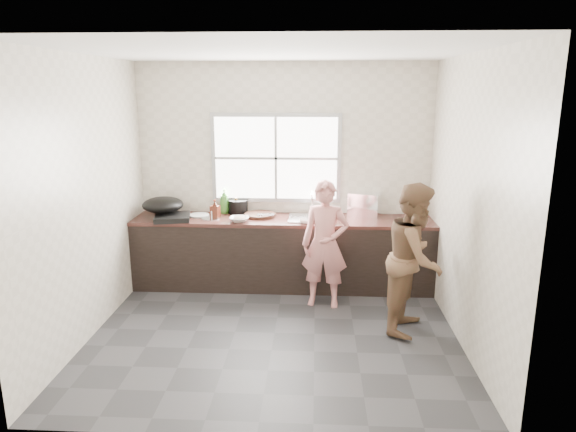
# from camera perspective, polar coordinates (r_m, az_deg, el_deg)

# --- Properties ---
(floor) EXTENTS (3.60, 3.20, 0.01)m
(floor) POSITION_cam_1_polar(r_m,az_deg,el_deg) (5.28, -1.51, -12.90)
(floor) COLOR #2C2C2F
(floor) RESTS_ON ground
(ceiling) EXTENTS (3.60, 3.20, 0.01)m
(ceiling) POSITION_cam_1_polar(r_m,az_deg,el_deg) (4.72, -1.73, 17.88)
(ceiling) COLOR silver
(ceiling) RESTS_ON wall_back
(wall_back) EXTENTS (3.60, 0.01, 2.70)m
(wall_back) POSITION_cam_1_polar(r_m,az_deg,el_deg) (6.40, -0.43, 4.69)
(wall_back) COLOR beige
(wall_back) RESTS_ON ground
(wall_left) EXTENTS (0.01, 3.20, 2.70)m
(wall_left) POSITION_cam_1_polar(r_m,az_deg,el_deg) (5.29, -21.51, 1.73)
(wall_left) COLOR silver
(wall_left) RESTS_ON ground
(wall_right) EXTENTS (0.01, 3.20, 2.70)m
(wall_right) POSITION_cam_1_polar(r_m,az_deg,el_deg) (5.01, 19.43, 1.28)
(wall_right) COLOR beige
(wall_right) RESTS_ON ground
(wall_front) EXTENTS (3.60, 0.01, 2.70)m
(wall_front) POSITION_cam_1_polar(r_m,az_deg,el_deg) (3.28, -3.92, -4.39)
(wall_front) COLOR beige
(wall_front) RESTS_ON ground
(cabinet) EXTENTS (3.60, 0.62, 0.82)m
(cabinet) POSITION_cam_1_polar(r_m,az_deg,el_deg) (6.32, -0.59, -4.23)
(cabinet) COLOR black
(cabinet) RESTS_ON floor
(countertop) EXTENTS (3.60, 0.64, 0.04)m
(countertop) POSITION_cam_1_polar(r_m,az_deg,el_deg) (6.20, -0.60, -0.45)
(countertop) COLOR #371B16
(countertop) RESTS_ON cabinet
(sink) EXTENTS (0.55, 0.45, 0.02)m
(sink) POSITION_cam_1_polar(r_m,az_deg,el_deg) (6.18, 2.64, -0.26)
(sink) COLOR silver
(sink) RESTS_ON countertop
(faucet) EXTENTS (0.02, 0.02, 0.30)m
(faucet) POSITION_cam_1_polar(r_m,az_deg,el_deg) (6.34, 2.68, 1.45)
(faucet) COLOR silver
(faucet) RESTS_ON countertop
(window_frame) EXTENTS (1.60, 0.05, 1.10)m
(window_frame) POSITION_cam_1_polar(r_m,az_deg,el_deg) (6.36, -1.34, 6.45)
(window_frame) COLOR #9EA0A5
(window_frame) RESTS_ON wall_back
(window_glazing) EXTENTS (1.50, 0.01, 1.00)m
(window_glazing) POSITION_cam_1_polar(r_m,az_deg,el_deg) (6.34, -1.36, 6.42)
(window_glazing) COLOR white
(window_glazing) RESTS_ON window_frame
(woman) EXTENTS (0.53, 0.38, 1.33)m
(woman) POSITION_cam_1_polar(r_m,az_deg,el_deg) (5.70, 4.13, -3.61)
(woman) COLOR #D58380
(woman) RESTS_ON floor
(person_side) EXTENTS (0.80, 0.89, 1.51)m
(person_side) POSITION_cam_1_polar(r_m,az_deg,el_deg) (5.24, 13.93, -4.56)
(person_side) COLOR brown
(person_side) RESTS_ON floor
(cutting_board) EXTENTS (0.44, 0.44, 0.04)m
(cutting_board) POSITION_cam_1_polar(r_m,az_deg,el_deg) (6.29, -3.13, 0.12)
(cutting_board) COLOR black
(cutting_board) RESTS_ON countertop
(cleaver) EXTENTS (0.21, 0.12, 0.01)m
(cleaver) POSITION_cam_1_polar(r_m,az_deg,el_deg) (6.20, -2.53, 0.15)
(cleaver) COLOR #B7B9BE
(cleaver) RESTS_ON cutting_board
(bowl_mince) EXTENTS (0.24, 0.24, 0.06)m
(bowl_mince) POSITION_cam_1_polar(r_m,az_deg,el_deg) (6.06, -5.42, -0.36)
(bowl_mince) COLOR silver
(bowl_mince) RESTS_ON countertop
(bowl_crabs) EXTENTS (0.22, 0.22, 0.05)m
(bowl_crabs) POSITION_cam_1_polar(r_m,az_deg,el_deg) (6.13, 4.19, -0.20)
(bowl_crabs) COLOR white
(bowl_crabs) RESTS_ON countertop
(bowl_held) EXTENTS (0.23, 0.23, 0.06)m
(bowl_held) POSITION_cam_1_polar(r_m,az_deg,el_deg) (5.97, 1.97, -0.53)
(bowl_held) COLOR silver
(bowl_held) RESTS_ON countertop
(black_pot) EXTENTS (0.26, 0.26, 0.17)m
(black_pot) POSITION_cam_1_polar(r_m,az_deg,el_deg) (6.45, -5.54, 1.04)
(black_pot) COLOR black
(black_pot) RESTS_ON countertop
(plate_food) EXTENTS (0.32, 0.32, 0.02)m
(plate_food) POSITION_cam_1_polar(r_m,az_deg,el_deg) (6.40, -9.85, 0.09)
(plate_food) COLOR silver
(plate_food) RESTS_ON countertop
(bottle_green) EXTENTS (0.16, 0.16, 0.32)m
(bottle_green) POSITION_cam_1_polar(r_m,az_deg,el_deg) (6.47, -7.08, 1.68)
(bottle_green) COLOR #367A28
(bottle_green) RESTS_ON countertop
(bottle_brown_tall) EXTENTS (0.11, 0.11, 0.21)m
(bottle_brown_tall) POSITION_cam_1_polar(r_m,az_deg,el_deg) (6.25, -8.11, 0.72)
(bottle_brown_tall) COLOR #441B11
(bottle_brown_tall) RESTS_ON countertop
(bottle_brown_short) EXTENTS (0.16, 0.16, 0.18)m
(bottle_brown_short) POSITION_cam_1_polar(r_m,az_deg,el_deg) (6.46, -5.81, 1.09)
(bottle_brown_short) COLOR #513614
(bottle_brown_short) RESTS_ON countertop
(glass_jar) EXTENTS (0.07, 0.07, 0.10)m
(glass_jar) POSITION_cam_1_polar(r_m,az_deg,el_deg) (6.26, -8.37, 0.19)
(glass_jar) COLOR silver
(glass_jar) RESTS_ON countertop
(burner) EXTENTS (0.48, 0.48, 0.06)m
(burner) POSITION_cam_1_polar(r_m,az_deg,el_deg) (6.27, -12.72, -0.14)
(burner) COLOR black
(burner) RESTS_ON countertop
(wok) EXTENTS (0.56, 0.56, 0.19)m
(wok) POSITION_cam_1_polar(r_m,az_deg,el_deg) (6.40, -13.73, 1.22)
(wok) COLOR black
(wok) RESTS_ON burner
(dish_rack) EXTENTS (0.44, 0.37, 0.28)m
(dish_rack) POSITION_cam_1_polar(r_m,az_deg,el_deg) (6.40, 8.52, 1.34)
(dish_rack) COLOR white
(dish_rack) RESTS_ON countertop
(pot_lid_left) EXTENTS (0.28, 0.28, 0.01)m
(pot_lid_left) POSITION_cam_1_polar(r_m,az_deg,el_deg) (6.31, -12.68, -0.29)
(pot_lid_left) COLOR silver
(pot_lid_left) RESTS_ON countertop
(pot_lid_right) EXTENTS (0.28, 0.28, 0.01)m
(pot_lid_right) POSITION_cam_1_polar(r_m,az_deg,el_deg) (6.23, -8.56, -0.27)
(pot_lid_right) COLOR silver
(pot_lid_right) RESTS_ON countertop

